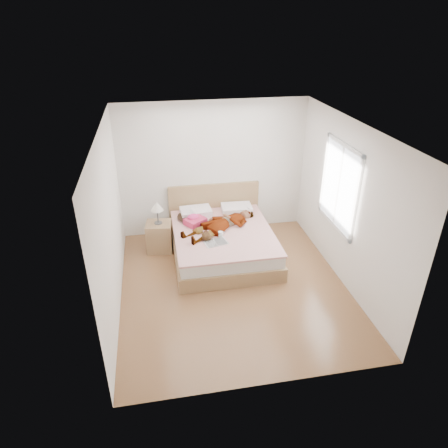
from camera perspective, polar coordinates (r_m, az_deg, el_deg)
name	(u,v)px	position (r m, az deg, el deg)	size (l,w,h in m)	color
ground	(233,286)	(6.62, 1.34, -8.78)	(4.00, 4.00, 0.00)	#53361A
woman	(222,222)	(7.21, -0.31, 0.36)	(0.60, 1.60, 0.22)	silver
hair	(188,217)	(7.57, -5.16, 1.06)	(0.41, 0.50, 0.07)	black
phone	(192,211)	(7.47, -4.63, 1.84)	(0.04, 0.09, 0.01)	silver
room_shell	(339,186)	(6.67, 16.13, 5.19)	(4.00, 4.00, 4.00)	white
bed	(222,240)	(7.32, -0.26, -2.27)	(1.80, 2.08, 1.00)	brown
towel	(195,220)	(7.34, -4.19, 0.53)	(0.46, 0.44, 0.19)	#CE3863
magazine	(216,242)	(6.76, -1.17, -2.65)	(0.43, 0.33, 0.02)	silver
coffee_mug	(221,234)	(6.93, -0.47, -1.44)	(0.12, 0.10, 0.09)	white
plush_toy	(206,236)	(6.83, -2.53, -1.69)	(0.17, 0.25, 0.13)	black
nightstand	(159,234)	(7.48, -9.23, -1.48)	(0.51, 0.46, 0.99)	brown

